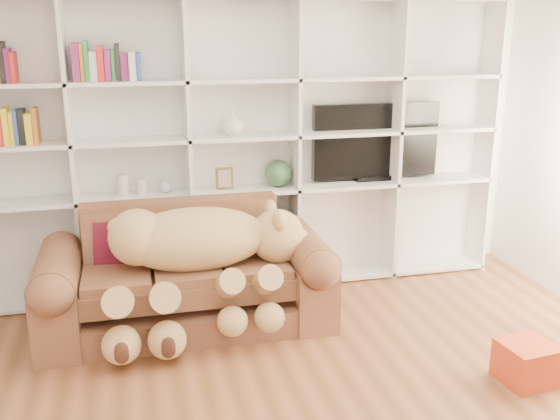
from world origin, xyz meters
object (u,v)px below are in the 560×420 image
object	(u,v)px
gift_box	(527,362)
tv	(375,142)
sofa	(187,282)
teddy_bear	(198,254)

from	to	relation	value
gift_box	tv	xyz separation A→B (m)	(-0.27, 1.97, 1.07)
gift_box	tv	size ratio (longest dim) A/B	0.28
sofa	gift_box	xyz separation A→B (m)	(1.99, -1.31, -0.21)
gift_box	tv	world-z (taller)	tv
teddy_bear	gift_box	xyz separation A→B (m)	(1.92, -1.14, -0.48)
teddy_bear	gift_box	bearing A→B (deg)	-34.54
teddy_bear	gift_box	distance (m)	2.28
sofa	tv	size ratio (longest dim) A/B	1.86
teddy_bear	tv	bearing A→B (deg)	22.99
teddy_bear	sofa	bearing A→B (deg)	109.45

